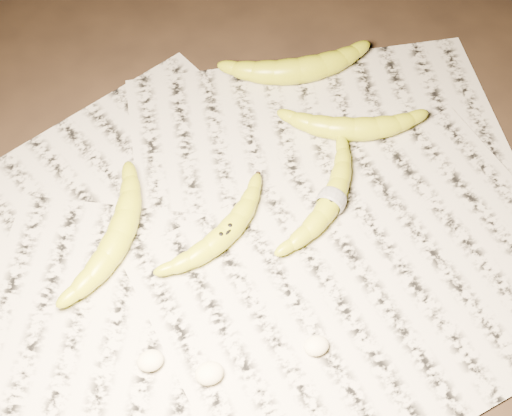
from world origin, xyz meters
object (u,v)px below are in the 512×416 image
object	(u,v)px
banana_taped	(332,199)
banana_upper_a	(354,128)
banana_center	(225,233)
banana_upper_b	(299,69)
banana_left_b	(118,235)

from	to	relation	value
banana_taped	banana_upper_a	world-z (taller)	banana_upper_a
banana_center	banana_upper_b	distance (m)	0.31
banana_left_b	banana_taped	size ratio (longest dim) A/B	1.02
banana_taped	banana_center	bearing A→B (deg)	137.05
banana_center	banana_upper_a	bearing A→B (deg)	-5.19
banana_left_b	banana_taped	bearing A→B (deg)	-61.41
banana_left_b	banana_center	size ratio (longest dim) A/B	1.12
banana_left_b	banana_upper_a	size ratio (longest dim) A/B	1.05
banana_left_b	banana_upper_b	bearing A→B (deg)	-22.84
banana_center	banana_upper_b	world-z (taller)	banana_upper_b
banana_taped	banana_upper_a	xyz separation A→B (m)	(0.08, 0.11, 0.00)
banana_left_b	banana_upper_b	size ratio (longest dim) A/B	0.97
banana_center	banana_taped	world-z (taller)	same
banana_taped	banana_upper_b	distance (m)	0.24
banana_center	banana_taped	distance (m)	0.16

